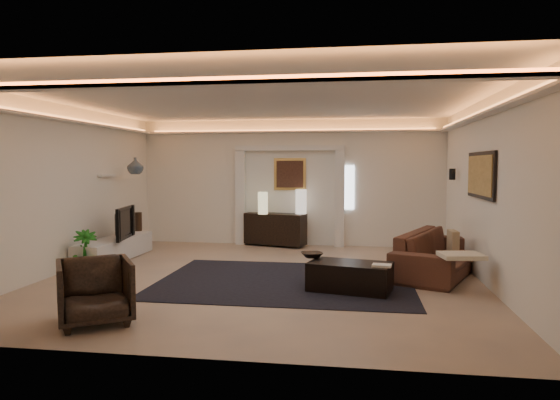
# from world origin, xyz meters

# --- Properties ---
(floor) EXTENTS (7.00, 7.00, 0.00)m
(floor) POSITION_xyz_m (0.00, 0.00, 0.00)
(floor) COLOR tan
(floor) RESTS_ON ground
(ceiling) EXTENTS (7.00, 7.00, 0.00)m
(ceiling) POSITION_xyz_m (0.00, 0.00, 2.90)
(ceiling) COLOR white
(ceiling) RESTS_ON ground
(wall_back) EXTENTS (7.00, 0.00, 7.00)m
(wall_back) POSITION_xyz_m (0.00, 3.50, 1.45)
(wall_back) COLOR white
(wall_back) RESTS_ON ground
(wall_front) EXTENTS (7.00, 0.00, 7.00)m
(wall_front) POSITION_xyz_m (0.00, -3.50, 1.45)
(wall_front) COLOR white
(wall_front) RESTS_ON ground
(wall_left) EXTENTS (0.00, 7.00, 7.00)m
(wall_left) POSITION_xyz_m (-3.50, 0.00, 1.45)
(wall_left) COLOR white
(wall_left) RESTS_ON ground
(wall_right) EXTENTS (0.00, 7.00, 7.00)m
(wall_right) POSITION_xyz_m (3.50, 0.00, 1.45)
(wall_right) COLOR white
(wall_right) RESTS_ON ground
(cove_soffit) EXTENTS (7.00, 7.00, 0.04)m
(cove_soffit) POSITION_xyz_m (0.00, 0.00, 2.62)
(cove_soffit) COLOR silver
(cove_soffit) RESTS_ON ceiling
(daylight_slit) EXTENTS (0.25, 0.03, 1.00)m
(daylight_slit) POSITION_xyz_m (1.35, 3.48, 1.35)
(daylight_slit) COLOR white
(daylight_slit) RESTS_ON wall_back
(area_rug) EXTENTS (4.00, 3.00, 0.01)m
(area_rug) POSITION_xyz_m (0.40, -0.20, 0.01)
(area_rug) COLOR black
(area_rug) RESTS_ON ground
(pilaster_left) EXTENTS (0.22, 0.20, 2.20)m
(pilaster_left) POSITION_xyz_m (-1.15, 3.40, 1.10)
(pilaster_left) COLOR silver
(pilaster_left) RESTS_ON ground
(pilaster_right) EXTENTS (0.22, 0.20, 2.20)m
(pilaster_right) POSITION_xyz_m (1.15, 3.40, 1.10)
(pilaster_right) COLOR silver
(pilaster_right) RESTS_ON ground
(alcove_header) EXTENTS (2.52, 0.20, 0.12)m
(alcove_header) POSITION_xyz_m (0.00, 3.40, 2.25)
(alcove_header) COLOR silver
(alcove_header) RESTS_ON wall_back
(painting_frame) EXTENTS (0.74, 0.04, 0.74)m
(painting_frame) POSITION_xyz_m (0.00, 3.47, 1.65)
(painting_frame) COLOR tan
(painting_frame) RESTS_ON wall_back
(painting_canvas) EXTENTS (0.62, 0.02, 0.62)m
(painting_canvas) POSITION_xyz_m (0.00, 3.44, 1.65)
(painting_canvas) COLOR #4C2D1E
(painting_canvas) RESTS_ON wall_back
(art_panel_frame) EXTENTS (0.04, 1.64, 0.74)m
(art_panel_frame) POSITION_xyz_m (3.47, 0.30, 1.70)
(art_panel_frame) COLOR black
(art_panel_frame) RESTS_ON wall_right
(art_panel_gold) EXTENTS (0.02, 1.50, 0.62)m
(art_panel_gold) POSITION_xyz_m (3.44, 0.30, 1.70)
(art_panel_gold) COLOR tan
(art_panel_gold) RESTS_ON wall_right
(wall_sconce) EXTENTS (0.12, 0.12, 0.22)m
(wall_sconce) POSITION_xyz_m (3.38, 2.20, 1.68)
(wall_sconce) COLOR black
(wall_sconce) RESTS_ON wall_right
(wall_niche) EXTENTS (0.10, 0.55, 0.04)m
(wall_niche) POSITION_xyz_m (-3.44, 1.40, 1.65)
(wall_niche) COLOR silver
(wall_niche) RESTS_ON wall_left
(console) EXTENTS (1.48, 0.81, 0.70)m
(console) POSITION_xyz_m (-0.31, 3.25, 0.40)
(console) COLOR black
(console) RESTS_ON ground
(lamp_left) EXTENTS (0.23, 0.23, 0.50)m
(lamp_left) POSITION_xyz_m (-0.56, 3.06, 1.09)
(lamp_left) COLOR #FAEFAE
(lamp_left) RESTS_ON console
(lamp_right) EXTENTS (0.30, 0.30, 0.55)m
(lamp_right) POSITION_xyz_m (0.28, 3.25, 1.09)
(lamp_right) COLOR beige
(lamp_right) RESTS_ON console
(media_ledge) EXTENTS (0.62, 2.23, 0.41)m
(media_ledge) POSITION_xyz_m (-3.15, 1.10, 0.23)
(media_ledge) COLOR silver
(media_ledge) RESTS_ON ground
(tv) EXTENTS (1.09, 0.32, 0.62)m
(tv) POSITION_xyz_m (-3.01, 1.05, 0.76)
(tv) COLOR black
(tv) RESTS_ON media_ledge
(figurine) EXTENTS (0.16, 0.16, 0.40)m
(figurine) POSITION_xyz_m (-3.15, 2.20, 0.64)
(figurine) COLOR black
(figurine) RESTS_ON media_ledge
(ginger_jar) EXTENTS (0.37, 0.37, 0.35)m
(ginger_jar) POSITION_xyz_m (-3.04, 1.85, 1.84)
(ginger_jar) COLOR #455569
(ginger_jar) RESTS_ON wall_niche
(plant) EXTENTS (0.57, 0.57, 0.73)m
(plant) POSITION_xyz_m (-3.15, 0.01, 0.36)
(plant) COLOR #1C6616
(plant) RESTS_ON ground
(sofa) EXTENTS (2.67, 1.86, 0.73)m
(sofa) POSITION_xyz_m (2.91, 0.72, 0.36)
(sofa) COLOR black
(sofa) RESTS_ON ground
(throw_blanket) EXTENTS (0.65, 0.57, 0.06)m
(throw_blanket) POSITION_xyz_m (3.03, -0.54, 0.55)
(throw_blanket) COLOR #FDE7C0
(throw_blanket) RESTS_ON sofa
(throw_pillow) EXTENTS (0.14, 0.41, 0.40)m
(throw_pillow) POSITION_xyz_m (3.15, 0.74, 0.55)
(throw_pillow) COLOR tan
(throw_pillow) RESTS_ON sofa
(coffee_table) EXTENTS (1.30, 0.89, 0.44)m
(coffee_table) POSITION_xyz_m (1.43, -0.66, 0.20)
(coffee_table) COLOR black
(coffee_table) RESTS_ON ground
(bowl) EXTENTS (0.43, 0.43, 0.08)m
(bowl) POSITION_xyz_m (0.84, -0.34, 0.45)
(bowl) COLOR black
(bowl) RESTS_ON coffee_table
(magazine) EXTENTS (0.29, 0.23, 0.03)m
(magazine) POSITION_xyz_m (1.88, -0.89, 0.42)
(magazine) COLOR silver
(magazine) RESTS_ON coffee_table
(armchair) EXTENTS (1.14, 1.14, 0.76)m
(armchair) POSITION_xyz_m (-1.51, -2.64, 0.38)
(armchair) COLOR black
(armchair) RESTS_ON ground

